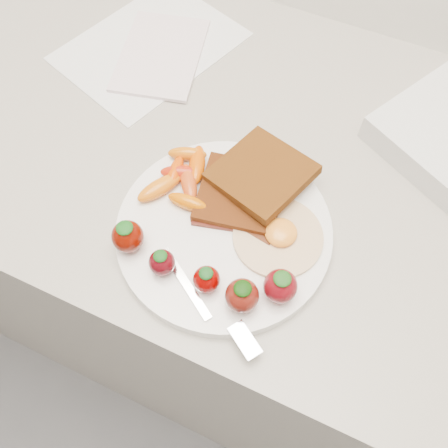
% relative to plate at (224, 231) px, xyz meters
% --- Properties ---
extents(counter, '(2.00, 0.60, 0.90)m').
position_rel_plate_xyz_m(counter, '(-0.02, 0.14, -0.46)').
color(counter, gray).
rests_on(counter, ground).
extents(plate, '(0.27, 0.27, 0.02)m').
position_rel_plate_xyz_m(plate, '(0.00, 0.00, 0.00)').
color(plate, white).
rests_on(plate, counter).
extents(toast_lower, '(0.12, 0.12, 0.01)m').
position_rel_plate_xyz_m(toast_lower, '(-0.00, 0.05, 0.02)').
color(toast_lower, '#351B0A').
rests_on(toast_lower, plate).
extents(toast_upper, '(0.14, 0.14, 0.03)m').
position_rel_plate_xyz_m(toast_upper, '(0.02, 0.08, 0.03)').
color(toast_upper, '#34160B').
rests_on(toast_upper, toast_lower).
extents(fried_egg, '(0.12, 0.12, 0.02)m').
position_rel_plate_xyz_m(fried_egg, '(0.07, 0.02, 0.01)').
color(fried_egg, beige).
rests_on(fried_egg, plate).
extents(bacon_strips, '(0.11, 0.07, 0.01)m').
position_rel_plate_xyz_m(bacon_strips, '(0.01, 0.02, 0.01)').
color(bacon_strips, '#4D1609').
rests_on(bacon_strips, plate).
extents(baby_carrots, '(0.10, 0.12, 0.02)m').
position_rel_plate_xyz_m(baby_carrots, '(-0.08, 0.04, 0.02)').
color(baby_carrots, '#B8250C').
rests_on(baby_carrots, plate).
extents(strawberries, '(0.23, 0.07, 0.05)m').
position_rel_plate_xyz_m(strawberries, '(0.01, -0.07, 0.03)').
color(strawberries, '#590A01').
rests_on(strawberries, plate).
extents(fork, '(0.16, 0.08, 0.00)m').
position_rel_plate_xyz_m(fork, '(0.03, -0.10, 0.01)').
color(fork, white).
rests_on(fork, plate).
extents(paper_sheet, '(0.28, 0.32, 0.00)m').
position_rel_plate_xyz_m(paper_sheet, '(-0.25, 0.26, -0.01)').
color(paper_sheet, white).
rests_on(paper_sheet, counter).
extents(notepad, '(0.16, 0.20, 0.01)m').
position_rel_plate_xyz_m(notepad, '(-0.22, 0.24, -0.00)').
color(notepad, silver).
rests_on(notepad, paper_sheet).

